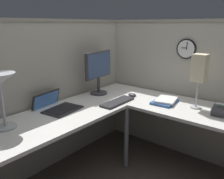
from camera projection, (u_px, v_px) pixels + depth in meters
name	position (u px, v px, depth m)	size (l,w,h in m)	color
ground_plane	(129.00, 179.00, 2.39)	(6.80, 6.80, 0.00)	#4C443D
cubicle_wall_back	(42.00, 97.00, 2.43)	(2.57, 0.12, 1.58)	#A8A393
cubicle_wall_right	(193.00, 91.00, 2.67)	(0.12, 2.37, 1.58)	#A8A393
desk	(126.00, 128.00, 2.08)	(2.35, 2.15, 0.73)	silver
monitor	(99.00, 69.00, 2.69)	(0.46, 0.20, 0.50)	#38383D
laptop	(55.00, 106.00, 2.28)	(0.39, 0.42, 0.22)	#232326
keyboard	(117.00, 102.00, 2.44)	(0.43, 0.14, 0.02)	#232326
computer_mouse	(132.00, 95.00, 2.67)	(0.06, 0.10, 0.03)	#38383D
desk_lamp_dome	(0.00, 84.00, 1.76)	(0.24, 0.24, 0.44)	#B7BABF
book_stack	(165.00, 101.00, 2.45)	(0.31, 0.24, 0.04)	#335999
desk_lamp_paper	(199.00, 70.00, 2.20)	(0.13, 0.13, 0.53)	#B7BABF
wall_clock	(186.00, 49.00, 2.56)	(0.04, 0.22, 0.22)	black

